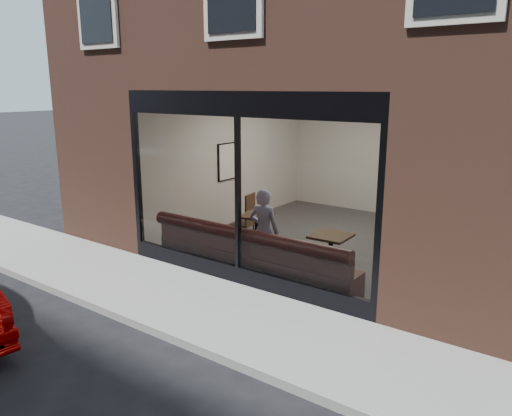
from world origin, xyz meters
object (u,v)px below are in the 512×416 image
Objects in this scene: cafe_table_left at (257,216)px; cafe_table_right at (331,236)px; person at (264,231)px; cafe_chair_left at (243,224)px; banquette at (253,264)px.

cafe_table_right is (1.87, -0.37, 0.00)m from cafe_table_left.
cafe_table_left is at bearing -57.03° from person.
cafe_chair_left is (-0.95, 0.77, -0.50)m from cafe_table_left.
banquette is 0.60m from person.
cafe_chair_left is (-2.82, 1.14, -0.50)m from cafe_table_right.
cafe_table_left reaches higher than cafe_chair_left.
cafe_table_left is 1.38× the size of cafe_chair_left.
cafe_chair_left is at bearing 157.92° from cafe_table_right.
banquette is 2.59m from cafe_chair_left.
banquette is 6.75× the size of cafe_table_left.
person is at bearing -48.23° from cafe_table_left.
cafe_table_left reaches higher than banquette.
banquette is 6.24× the size of cafe_table_right.
cafe_chair_left is (-1.77, 1.69, -0.53)m from person.
banquette is 2.59× the size of person.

